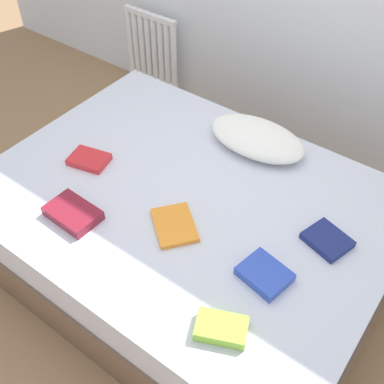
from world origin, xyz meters
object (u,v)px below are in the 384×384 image
textbook_blue (265,274)px  textbook_maroon (73,213)px  bed (186,229)px  textbook_navy (327,240)px  textbook_red (89,159)px  textbook_orange (174,225)px  pillow (257,138)px  radiator (152,48)px  textbook_lime (221,328)px

textbook_blue → textbook_maroon: bearing=-154.1°
bed → textbook_navy: textbook_navy is taller
textbook_red → textbook_orange: textbook_red is taller
textbook_orange → bed: bearing=151.2°
pillow → bed: bearing=-98.7°
pillow → textbook_orange: pillow is taller
radiator → textbook_blue: radiator is taller
pillow → textbook_orange: bearing=-89.9°
bed → textbook_lime: (0.54, -0.50, 0.28)m
radiator → textbook_lime: size_ratio=2.86×
pillow → textbook_maroon: (-0.41, -0.95, -0.03)m
bed → textbook_red: textbook_red is taller
pillow → textbook_orange: (0.00, -0.72, -0.04)m
pillow → textbook_lime: pillow is taller
bed → textbook_maroon: textbook_maroon is taller
textbook_orange → textbook_blue: bearing=39.1°
textbook_red → textbook_orange: 0.64m
textbook_red → textbook_maroon: bearing=-69.4°
radiator → textbook_orange: bearing=-46.6°
textbook_orange → textbook_navy: (0.60, 0.33, 0.00)m
textbook_orange → textbook_blue: textbook_blue is taller
bed → pillow: bearing=81.3°
textbook_orange → textbook_blue: (0.47, 0.01, 0.01)m
textbook_orange → textbook_blue: size_ratio=1.19×
radiator → textbook_navy: bearing=-29.1°
bed → textbook_blue: size_ratio=10.13×
pillow → textbook_maroon: pillow is taller
pillow → textbook_maroon: bearing=-113.5°
radiator → textbook_lime: (1.78, -1.70, 0.15)m
bed → textbook_blue: textbook_blue is taller
bed → textbook_lime: size_ratio=10.28×
radiator → pillow: (1.32, -0.67, 0.18)m
textbook_navy → pillow: bearing=163.3°
textbook_red → textbook_lime: 1.17m
textbook_navy → radiator: bearing=167.3°
textbook_navy → textbook_maroon: bearing=-134.6°
textbook_maroon → textbook_blue: bearing=16.8°
bed → textbook_orange: (0.08, -0.19, 0.26)m
textbook_lime → textbook_maroon: textbook_maroon is taller
textbook_maroon → textbook_orange: bearing=30.9°
bed → textbook_navy: bearing=11.3°
radiator → textbook_orange: (1.32, -1.39, 0.14)m
textbook_maroon → pillow: bearing=68.3°
textbook_blue → textbook_maroon: 0.91m
textbook_navy → textbook_maroon: (-1.01, -0.56, 0.01)m
bed → textbook_red: size_ratio=10.19×
textbook_red → textbook_orange: bearing=-21.8°
textbook_red → textbook_lime: bearing=-33.6°
textbook_red → radiator: bearing=103.8°
bed → textbook_red: (-0.55, -0.11, 0.27)m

